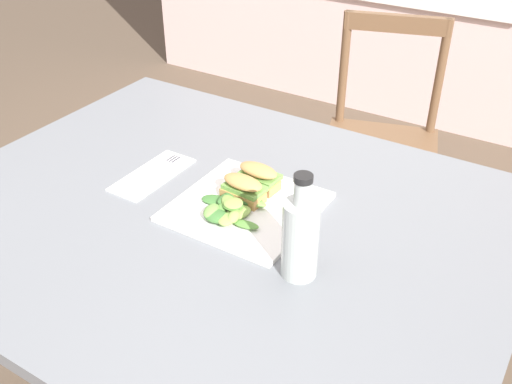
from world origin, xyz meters
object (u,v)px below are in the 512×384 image
(sandwich_half_front, at_px, (243,188))
(plate_lunch, at_px, (246,207))
(sandwich_half_back, at_px, (259,176))
(dining_table, at_px, (216,255))
(fork_on_napkin, at_px, (157,170))
(bottle_cold_brew, at_px, (300,241))
(chair_wooden_far, at_px, (381,142))

(sandwich_half_front, bearing_deg, plate_lunch, -41.89)
(plate_lunch, relative_size, sandwich_half_back, 2.92)
(dining_table, distance_m, sandwich_half_back, 0.20)
(sandwich_half_back, xyz_separation_m, fork_on_napkin, (-0.24, -0.06, -0.03))
(dining_table, bearing_deg, sandwich_half_front, 60.76)
(sandwich_half_back, bearing_deg, fork_on_napkin, -166.82)
(fork_on_napkin, xyz_separation_m, bottle_cold_brew, (0.45, -0.14, 0.07))
(dining_table, relative_size, bottle_cold_brew, 5.88)
(sandwich_half_back, bearing_deg, dining_table, -106.99)
(chair_wooden_far, bearing_deg, bottle_cold_brew, -77.72)
(bottle_cold_brew, bearing_deg, sandwich_half_back, 136.52)
(dining_table, xyz_separation_m, bottle_cold_brew, (0.25, -0.08, 0.19))
(chair_wooden_far, distance_m, sandwich_half_front, 1.00)
(chair_wooden_far, relative_size, fork_on_napkin, 4.70)
(plate_lunch, distance_m, sandwich_half_front, 0.04)
(fork_on_napkin, relative_size, bottle_cold_brew, 0.88)
(plate_lunch, bearing_deg, sandwich_half_front, 138.11)
(fork_on_napkin, bearing_deg, bottle_cold_brew, -17.22)
(dining_table, distance_m, plate_lunch, 0.14)
(chair_wooden_far, height_order, sandwich_half_front, chair_wooden_far)
(dining_table, relative_size, sandwich_half_front, 12.68)
(plate_lunch, bearing_deg, bottle_cold_brew, -32.55)
(dining_table, xyz_separation_m, sandwich_half_front, (0.04, 0.06, 0.15))
(sandwich_half_front, distance_m, sandwich_half_back, 0.06)
(sandwich_half_back, height_order, bottle_cold_brew, bottle_cold_brew)
(dining_table, height_order, bottle_cold_brew, bottle_cold_brew)
(chair_wooden_far, relative_size, sandwich_half_back, 8.89)
(fork_on_napkin, bearing_deg, dining_table, -17.37)
(sandwich_half_back, bearing_deg, chair_wooden_far, 91.84)
(sandwich_half_back, xyz_separation_m, bottle_cold_brew, (0.21, -0.20, 0.04))
(chair_wooden_far, xyz_separation_m, sandwich_half_back, (0.03, -0.89, 0.33))
(dining_table, xyz_separation_m, sandwich_half_back, (0.04, 0.12, 0.15))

